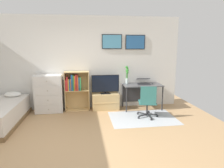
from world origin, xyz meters
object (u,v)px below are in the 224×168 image
(laptop, at_px, (144,82))
(computer_mouse, at_px, (152,84))
(bookshelf, at_px, (75,87))
(bamboo_vase, at_px, (127,75))
(television, at_px, (105,84))
(tv_stand, at_px, (105,101))
(dresser, at_px, (49,94))
(desk, at_px, (141,88))
(office_chair, at_px, (148,101))

(laptop, relative_size, computer_mouse, 4.37)
(bookshelf, relative_size, bamboo_vase, 2.15)
(television, distance_m, bamboo_vase, 0.72)
(laptop, bearing_deg, television, -173.37)
(tv_stand, xyz_separation_m, laptop, (1.14, -0.02, 0.57))
(bookshelf, distance_m, bamboo_vase, 1.57)
(dresser, height_order, desk, dresser)
(computer_mouse, relative_size, bamboo_vase, 0.20)
(dresser, distance_m, desk, 2.69)
(laptop, bearing_deg, bookshelf, -175.43)
(bookshelf, relative_size, tv_stand, 1.46)
(bookshelf, xyz_separation_m, television, (0.87, -0.07, 0.07))
(office_chair, bearing_deg, bamboo_vase, 120.17)
(dresser, bearing_deg, laptop, -0.04)
(tv_stand, bearing_deg, computer_mouse, -5.12)
(office_chair, distance_m, bamboo_vase, 1.18)
(desk, height_order, laptop, laptop)
(office_chair, bearing_deg, television, 150.34)
(laptop, bearing_deg, computer_mouse, -17.69)
(dresser, height_order, computer_mouse, dresser)
(laptop, bearing_deg, bamboo_vase, 173.13)
(desk, bearing_deg, bookshelf, 178.04)
(bookshelf, bearing_deg, television, -4.50)
(television, relative_size, bamboo_vase, 1.52)
(television, xyz_separation_m, computer_mouse, (1.38, -0.10, 0.01))
(tv_stand, relative_size, television, 0.97)
(tv_stand, distance_m, laptop, 1.28)
(bamboo_vase, bearing_deg, laptop, -13.25)
(bookshelf, distance_m, computer_mouse, 2.26)
(tv_stand, height_order, laptop, laptop)
(tv_stand, bearing_deg, office_chair, -41.84)
(desk, bearing_deg, laptop, 3.35)
(office_chair, bearing_deg, desk, 96.03)
(television, relative_size, desk, 0.72)
(office_chair, xyz_separation_m, computer_mouse, (0.38, 0.77, 0.30))
(dresser, xyz_separation_m, tv_stand, (1.60, 0.02, -0.30))
(office_chair, bearing_deg, dresser, 172.79)
(television, bearing_deg, bookshelf, 175.50)
(tv_stand, bearing_deg, bamboo_vase, 8.20)
(desk, xyz_separation_m, computer_mouse, (0.30, -0.10, 0.15))
(dresser, bearing_deg, office_chair, -18.69)
(bookshelf, relative_size, computer_mouse, 10.91)
(bookshelf, xyz_separation_m, office_chair, (1.87, -0.94, -0.22))
(office_chair, relative_size, computer_mouse, 8.27)
(desk, bearing_deg, office_chair, -95.44)
(tv_stand, height_order, bamboo_vase, bamboo_vase)
(dresser, distance_m, television, 1.62)
(tv_stand, xyz_separation_m, desk, (1.08, -0.02, 0.37))
(tv_stand, bearing_deg, desk, -1.10)
(dresser, xyz_separation_m, office_chair, (2.60, -0.88, -0.08))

